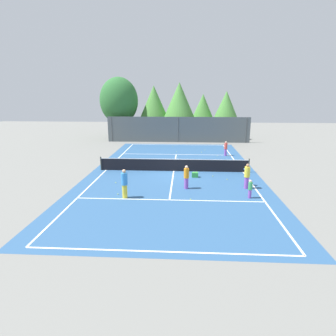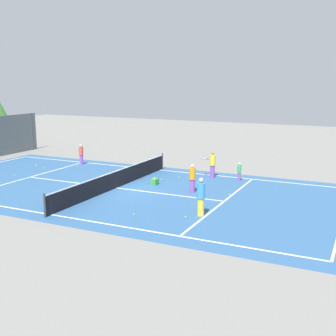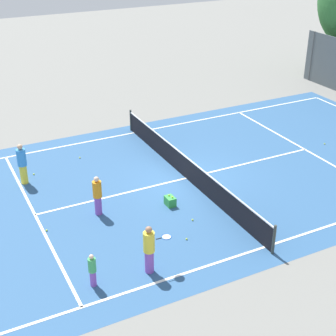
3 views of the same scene
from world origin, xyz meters
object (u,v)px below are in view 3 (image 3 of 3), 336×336
at_px(tennis_ball_0, 47,230).
at_px(ball_crate, 170,201).
at_px(tennis_ball_5, 187,239).
at_px(player_1, 149,249).
at_px(player_4, 22,164).
at_px(tennis_ball_9, 34,174).
at_px(tennis_ball_10, 207,174).
at_px(player_2, 92,270).
at_px(player_3, 97,195).
at_px(tennis_ball_1, 325,144).
at_px(tennis_ball_7, 80,158).
at_px(tennis_ball_3, 193,220).

bearing_deg(tennis_ball_0, ball_crate, 85.10).
xyz_separation_m(ball_crate, tennis_ball_5, (2.30, -0.54, -0.15)).
bearing_deg(ball_crate, player_1, -36.08).
relative_size(ball_crate, tennis_ball_5, 6.91).
relative_size(player_4, tennis_ball_9, 26.55).
bearing_deg(player_1, tennis_ball_5, 117.77).
height_order(tennis_ball_5, tennis_ball_10, same).
bearing_deg(player_2, ball_crate, 126.58).
distance_m(player_3, ball_crate, 2.80).
bearing_deg(player_4, tennis_ball_10, 68.56).
height_order(player_3, tennis_ball_1, player_3).
height_order(player_2, player_4, player_4).
bearing_deg(tennis_ball_10, tennis_ball_7, -132.72).
bearing_deg(player_2, tennis_ball_5, 102.43).
height_order(tennis_ball_3, tennis_ball_5, same).
xyz_separation_m(player_2, tennis_ball_3, (-1.76, 4.41, -0.54)).
bearing_deg(player_3, player_1, 3.91).
bearing_deg(player_3, tennis_ball_3, 55.28).
height_order(tennis_ball_0, tennis_ball_3, same).
distance_m(player_2, tennis_ball_7, 8.97).
xyz_separation_m(player_4, tennis_ball_10, (2.79, 7.10, -0.86)).
distance_m(player_4, tennis_ball_0, 4.01).
bearing_deg(player_2, player_3, 157.90).
distance_m(ball_crate, tennis_ball_9, 6.33).
relative_size(tennis_ball_1, tennis_ball_5, 1.00).
bearing_deg(tennis_ball_1, player_3, -85.17).
relative_size(tennis_ball_3, tennis_ball_5, 1.00).
distance_m(tennis_ball_0, tennis_ball_9, 4.50).
height_order(player_1, tennis_ball_3, player_1).
height_order(player_1, tennis_ball_0, player_1).
relative_size(tennis_ball_5, tennis_ball_9, 1.00).
height_order(ball_crate, tennis_ball_5, ball_crate).
relative_size(player_2, tennis_ball_5, 17.06).
bearing_deg(tennis_ball_1, player_2, -70.47).
relative_size(tennis_ball_1, tennis_ball_10, 1.00).
distance_m(player_1, ball_crate, 4.10).
height_order(tennis_ball_1, tennis_ball_10, same).
relative_size(player_4, tennis_ball_1, 26.55).
xyz_separation_m(tennis_ball_5, tennis_ball_7, (-7.83, -1.26, 0.00)).
height_order(ball_crate, tennis_ball_7, ball_crate).
xyz_separation_m(player_2, player_4, (-7.41, -0.39, 0.32)).
relative_size(player_3, tennis_ball_9, 23.57).
bearing_deg(tennis_ball_1, tennis_ball_0, -84.82).
xyz_separation_m(tennis_ball_0, tennis_ball_1, (-1.26, 13.94, 0.00)).
bearing_deg(player_1, player_3, -176.09).
bearing_deg(player_2, tennis_ball_3, 111.74).
bearing_deg(tennis_ball_7, ball_crate, 17.99).
bearing_deg(tennis_ball_7, tennis_ball_3, 16.48).
relative_size(player_3, ball_crate, 3.41).
distance_m(player_1, player_2, 1.82).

